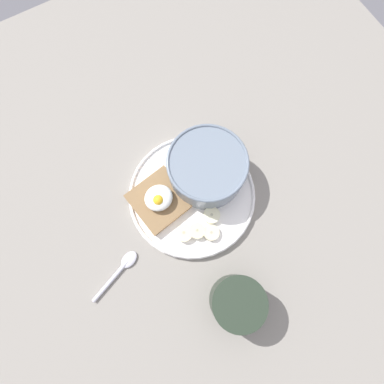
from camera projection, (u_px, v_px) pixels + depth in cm
name	position (u px, v px, depth cm)	size (l,w,h in cm)	color
ground_plane	(192.00, 197.00, 61.28)	(120.00, 120.00, 2.00)	gray
plate	(192.00, 195.00, 59.54)	(25.18, 25.18, 1.60)	white
oatmeal_bowl	(207.00, 168.00, 56.99)	(15.14, 15.14, 7.09)	slate
toast_slice	(160.00, 200.00, 58.15)	(11.44, 11.44, 1.59)	olive
poached_egg	(159.00, 198.00, 56.26)	(5.43, 5.09, 2.90)	white
banana_slice_front	(197.00, 231.00, 56.74)	(3.30, 3.42, 1.69)	beige
banana_slice_left	(211.00, 233.00, 56.77)	(4.32, 4.30, 1.44)	beige
banana_slice_back	(184.00, 233.00, 56.60)	(4.12, 4.22, 1.79)	beige
banana_slice_right	(212.00, 215.00, 57.62)	(4.31, 4.34, 1.38)	#F1EDC1
coffee_mug	(237.00, 302.00, 51.35)	(9.14, 9.14, 7.79)	#232F22
spoon	(120.00, 270.00, 56.21)	(11.31, 5.54, 0.80)	silver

